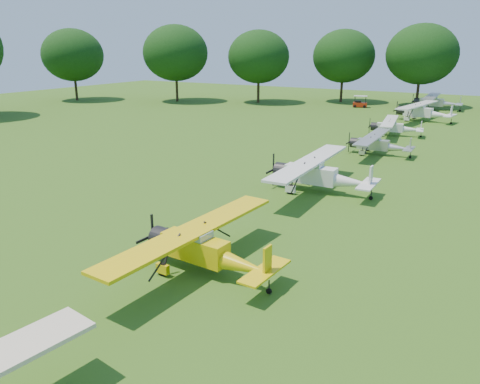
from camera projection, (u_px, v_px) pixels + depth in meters
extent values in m
plane|color=#2C5415|center=(276.00, 210.00, 28.29)|extent=(160.00, 160.00, 0.00)
cylinder|color=#2D2211|center=(418.00, 91.00, 75.44)|extent=(0.44, 0.44, 4.74)
ellipsoid|color=black|center=(422.00, 54.00, 73.70)|extent=(11.05, 11.05, 9.39)
cylinder|color=#2D2211|center=(342.00, 89.00, 81.34)|extent=(0.44, 0.44, 4.49)
ellipsoid|color=black|center=(344.00, 56.00, 79.70)|extent=(10.47, 10.47, 8.90)
cylinder|color=#2D2211|center=(258.00, 89.00, 80.52)|extent=(0.44, 0.44, 4.44)
ellipsoid|color=black|center=(259.00, 57.00, 78.89)|extent=(10.36, 10.36, 8.80)
cylinder|color=#2D2211|center=(177.00, 88.00, 82.19)|extent=(0.44, 0.44, 4.77)
ellipsoid|color=black|center=(175.00, 53.00, 80.44)|extent=(11.14, 11.14, 9.47)
cylinder|color=#2D2211|center=(76.00, 87.00, 83.99)|extent=(0.44, 0.44, 4.56)
ellipsoid|color=black|center=(73.00, 55.00, 82.31)|extent=(10.64, 10.64, 9.04)
cube|color=#E1C109|center=(195.00, 248.00, 20.46)|extent=(3.24, 1.17, 1.05)
cone|color=#E1C109|center=(246.00, 267.00, 19.07)|extent=(2.84, 1.09, 0.90)
cube|color=#8CA5B2|center=(193.00, 236.00, 20.35)|extent=(1.65, 1.03, 0.55)
cylinder|color=black|center=(163.00, 238.00, 21.47)|extent=(0.97, 1.10, 1.04)
cube|color=black|center=(153.00, 235.00, 21.81)|extent=(0.07, 0.12, 2.09)
cube|color=#E1C109|center=(193.00, 231.00, 20.27)|extent=(2.18, 10.63, 0.14)
cube|color=#E1C109|center=(267.00, 262.00, 18.38)|extent=(0.14, 0.55, 1.29)
cube|color=#E1C109|center=(265.00, 271.00, 18.57)|extent=(1.04, 2.84, 0.09)
cylinder|color=black|center=(163.00, 269.00, 20.12)|extent=(0.61, 0.20, 0.60)
cylinder|color=black|center=(199.00, 249.00, 22.09)|extent=(0.61, 0.20, 0.60)
cylinder|color=black|center=(269.00, 291.00, 18.71)|extent=(0.24, 0.10, 0.24)
cube|color=silver|center=(311.00, 175.00, 31.67)|extent=(3.51, 1.11, 1.15)
cone|color=silver|center=(353.00, 183.00, 30.36)|extent=(3.08, 1.05, 0.98)
cube|color=#8CA5B2|center=(309.00, 166.00, 31.54)|extent=(1.77, 1.04, 0.60)
cylinder|color=black|center=(283.00, 171.00, 32.62)|extent=(1.01, 1.16, 1.14)
cube|color=black|center=(273.00, 170.00, 32.95)|extent=(0.07, 0.13, 2.29)
cube|color=silver|center=(310.00, 162.00, 31.46)|extent=(1.82, 11.60, 0.15)
cube|color=silver|center=(371.00, 177.00, 29.70)|extent=(0.12, 0.60, 1.42)
cube|color=silver|center=(369.00, 184.00, 29.90)|extent=(0.99, 3.07, 0.10)
cylinder|color=black|center=(290.00, 189.00, 31.18)|extent=(0.66, 0.19, 0.65)
cylinder|color=black|center=(305.00, 180.00, 33.46)|extent=(0.66, 0.19, 0.65)
cylinder|color=black|center=(371.00, 198.00, 30.07)|extent=(0.26, 0.09, 0.26)
cube|color=#B9BABE|center=(373.00, 144.00, 42.41)|extent=(2.81, 0.91, 0.91)
cone|color=#B9BABE|center=(400.00, 148.00, 41.38)|extent=(2.46, 0.86, 0.78)
cube|color=#8CA5B2|center=(373.00, 139.00, 42.30)|extent=(1.42, 0.84, 0.48)
cylinder|color=black|center=(355.00, 143.00, 43.16)|extent=(0.81, 0.93, 0.91)
cube|color=black|center=(349.00, 142.00, 43.41)|extent=(0.06, 0.11, 1.83)
cube|color=#B9BABE|center=(373.00, 137.00, 42.24)|extent=(1.54, 9.26, 0.12)
cube|color=#B9BABE|center=(411.00, 145.00, 40.86)|extent=(0.10, 0.48, 1.13)
cube|color=#B9BABE|center=(409.00, 149.00, 41.01)|extent=(0.81, 2.46, 0.08)
cylinder|color=black|center=(362.00, 153.00, 42.00)|extent=(0.53, 0.15, 0.52)
cylinder|color=black|center=(368.00, 148.00, 43.83)|extent=(0.53, 0.15, 0.52)
cylinder|color=black|center=(410.00, 157.00, 41.15)|extent=(0.21, 0.08, 0.21)
cube|color=silver|center=(390.00, 127.00, 51.29)|extent=(2.84, 1.20, 0.90)
cone|color=silver|center=(412.00, 130.00, 50.51)|extent=(2.49, 1.11, 0.77)
cube|color=#8CA5B2|center=(390.00, 123.00, 51.18)|extent=(1.47, 0.98, 0.47)
cylinder|color=black|center=(375.00, 126.00, 51.87)|extent=(0.89, 1.00, 0.89)
cube|color=black|center=(369.00, 126.00, 52.07)|extent=(0.07, 0.11, 1.81)
cube|color=silver|center=(390.00, 121.00, 51.11)|extent=(2.54, 9.20, 0.12)
cube|color=silver|center=(421.00, 126.00, 50.07)|extent=(0.15, 0.48, 1.12)
cube|color=silver|center=(420.00, 130.00, 50.22)|extent=(1.07, 2.49, 0.08)
cylinder|color=black|center=(382.00, 134.00, 50.78)|extent=(0.53, 0.21, 0.52)
cylinder|color=black|center=(384.00, 131.00, 52.68)|extent=(0.53, 0.21, 0.52)
cylinder|color=black|center=(421.00, 137.00, 50.37)|extent=(0.21, 0.10, 0.21)
cube|color=silver|center=(418.00, 112.00, 61.15)|extent=(3.69, 1.59, 1.17)
cone|color=silver|center=(442.00, 115.00, 59.40)|extent=(3.24, 1.46, 1.00)
cube|color=#8CA5B2|center=(418.00, 107.00, 61.03)|extent=(1.92, 1.28, 0.61)
cylinder|color=black|center=(402.00, 111.00, 62.41)|extent=(1.17, 1.30, 1.16)
cube|color=black|center=(397.00, 110.00, 62.85)|extent=(0.09, 0.14, 2.34)
cube|color=silver|center=(418.00, 105.00, 60.95)|extent=(3.38, 11.94, 0.16)
cube|color=silver|center=(451.00, 112.00, 58.57)|extent=(0.20, 0.62, 1.45)
cube|color=silver|center=(450.00, 116.00, 58.79)|extent=(1.41, 3.23, 0.10)
cylinder|color=black|center=(407.00, 119.00, 60.89)|extent=(0.69, 0.28, 0.67)
cylinder|color=black|center=(414.00, 116.00, 62.97)|extent=(0.69, 0.28, 0.67)
cylinder|color=black|center=(451.00, 123.00, 58.93)|extent=(0.28, 0.13, 0.27)
cube|color=#B9BABE|center=(432.00, 102.00, 71.81)|extent=(3.51, 1.17, 1.14)
cone|color=#B9BABE|center=(452.00, 104.00, 70.56)|extent=(3.07, 1.10, 0.98)
cube|color=#8CA5B2|center=(431.00, 98.00, 71.68)|extent=(1.77, 1.07, 0.60)
cylinder|color=black|center=(417.00, 101.00, 72.72)|extent=(1.02, 1.17, 1.13)
cube|color=black|center=(413.00, 101.00, 73.04)|extent=(0.07, 0.13, 2.28)
cube|color=#B9BABE|center=(431.00, 96.00, 71.60)|extent=(2.03, 11.54, 0.15)
cube|color=#B9BABE|center=(460.00, 101.00, 69.91)|extent=(0.13, 0.60, 1.41)
cube|color=#B9BABE|center=(459.00, 104.00, 70.11)|extent=(1.04, 3.07, 0.10)
cylinder|color=black|center=(424.00, 108.00, 71.29)|extent=(0.66, 0.20, 0.65)
cylinder|color=black|center=(426.00, 106.00, 73.58)|extent=(0.66, 0.20, 0.65)
cylinder|color=black|center=(460.00, 110.00, 70.28)|extent=(0.26, 0.10, 0.26)
cube|color=#A4230B|center=(360.00, 105.00, 74.68)|extent=(2.36, 1.62, 0.69)
cube|color=black|center=(358.00, 102.00, 74.64)|extent=(1.10, 1.25, 0.44)
cube|color=silver|center=(361.00, 96.00, 74.27)|extent=(2.29, 1.69, 0.08)
cylinder|color=black|center=(355.00, 106.00, 74.40)|extent=(0.45, 0.23, 0.43)
cylinder|color=black|center=(355.00, 105.00, 75.51)|extent=(0.45, 0.23, 0.43)
cylinder|color=black|center=(364.00, 107.00, 73.98)|extent=(0.45, 0.23, 0.43)
cylinder|color=black|center=(365.00, 106.00, 75.08)|extent=(0.45, 0.23, 0.43)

